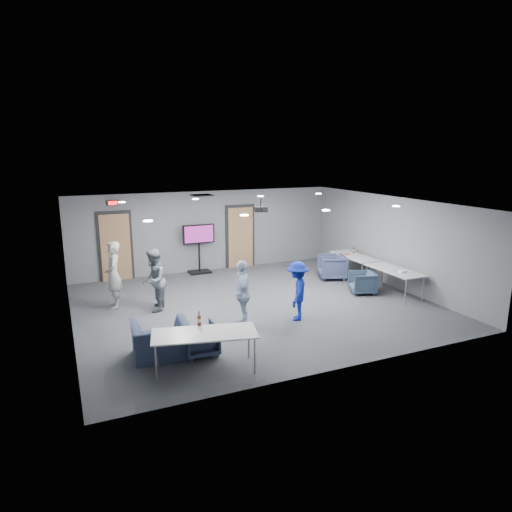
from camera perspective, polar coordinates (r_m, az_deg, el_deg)
name	(u,v)px	position (r m, az deg, el deg)	size (l,w,h in m)	color
floor	(254,305)	(12.20, -0.26, -6.12)	(9.00, 9.00, 0.00)	#393B41
ceiling	(254,203)	(11.60, -0.27, 6.58)	(9.00, 9.00, 0.00)	white
wall_back	(207,231)	(15.51, -6.18, 3.10)	(9.00, 0.02, 2.70)	slate
wall_front	(342,301)	(8.44, 10.67, -5.50)	(9.00, 0.02, 2.70)	slate
wall_left	(67,274)	(10.90, -22.53, -2.07)	(0.02, 8.00, 2.70)	slate
wall_right	(392,242)	(14.19, 16.64, 1.70)	(0.02, 8.00, 2.70)	slate
door_left	(116,247)	(14.90, -17.15, 1.08)	(1.06, 0.17, 2.24)	black
door_right	(240,237)	(15.91, -1.98, 2.39)	(1.06, 0.17, 2.24)	black
exit_sign	(113,203)	(14.68, -17.50, 6.35)	(0.32, 0.08, 0.16)	black
hvac_diffuser	(202,195)	(14.05, -6.77, 7.55)	(0.60, 0.60, 0.03)	black
downlights	(254,204)	(11.60, -0.27, 6.51)	(6.18, 3.78, 0.02)	white
person_a	(113,275)	(12.32, -17.39, -2.29)	(0.64, 0.42, 1.75)	#9C9F9C
person_b	(154,280)	(11.83, -12.67, -2.99)	(0.78, 0.61, 1.61)	slate
person_c	(242,293)	(10.57, -1.71, -4.69)	(0.92, 0.38, 1.57)	silver
person_d	(297,291)	(11.02, 5.17, -4.37)	(0.93, 0.53, 1.44)	#172797
chair_right_a	(332,267)	(14.76, 9.47, -1.36)	(0.81, 0.84, 0.76)	#3A4365
chair_right_b	(362,283)	(13.44, 13.16, -3.26)	(0.67, 0.69, 0.63)	#324357
chair_front_a	(200,339)	(9.34, -7.04, -10.31)	(0.67, 0.69, 0.63)	#323C58
chair_front_b	(161,340)	(9.32, -11.85, -10.28)	(1.10, 0.96, 0.71)	#37415F
table_right_a	(354,257)	(14.91, 12.17, -0.13)	(0.75, 1.80, 0.73)	silver
table_right_b	(394,271)	(13.46, 16.89, -1.81)	(0.76, 1.83, 0.73)	silver
table_front_left	(205,335)	(8.58, -6.45, -9.78)	(2.06, 1.22, 0.73)	silver
bottle_front	(199,320)	(8.89, -7.12, -7.95)	(0.07, 0.07, 0.29)	#53230E
bottle_right	(354,250)	(15.31, 12.11, 0.71)	(0.06, 0.06, 0.23)	#53230E
snack_box	(346,254)	(15.00, 11.20, 0.24)	(0.16, 0.11, 0.04)	red
wrapper	(402,271)	(13.21, 17.80, -1.85)	(0.21, 0.14, 0.05)	white
tv_stand	(199,246)	(15.24, -7.14, 1.29)	(1.07, 0.51, 1.64)	black
projector	(261,209)	(12.87, 0.62, 5.89)	(0.42, 0.38, 0.36)	black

